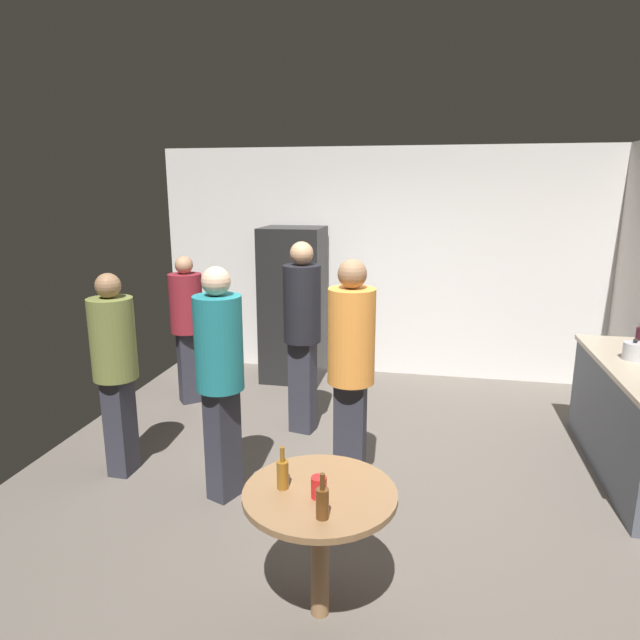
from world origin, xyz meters
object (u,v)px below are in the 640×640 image
(person_in_orange_shirt, at_px, (351,360))
(person_in_black_shirt, at_px, (302,323))
(refrigerator, at_px, (294,305))
(person_in_olive_shirt, at_px, (115,360))
(foreground_table, at_px, (320,509))
(plastic_cup_red, at_px, (319,487))
(wine_bottle_on_counter, at_px, (640,339))
(beer_bottle_brown, at_px, (322,502))
(person_in_maroon_shirt, at_px, (187,319))
(beer_bottle_amber, at_px, (283,473))
(person_in_teal_shirt, at_px, (220,367))
(kettle, at_px, (635,351))

(person_in_orange_shirt, bearing_deg, person_in_black_shirt, -145.36)
(refrigerator, relative_size, person_in_olive_shirt, 1.11)
(foreground_table, xyz_separation_m, plastic_cup_red, (0.01, -0.06, 0.16))
(wine_bottle_on_counter, bearing_deg, beer_bottle_brown, -130.09)
(person_in_black_shirt, relative_size, person_in_orange_shirt, 1.01)
(person_in_maroon_shirt, xyz_separation_m, person_in_black_shirt, (1.34, -0.48, 0.14))
(wine_bottle_on_counter, xyz_separation_m, beer_bottle_brown, (-2.18, -2.59, -0.20))
(wine_bottle_on_counter, distance_m, person_in_maroon_shirt, 4.21)
(beer_bottle_amber, xyz_separation_m, beer_bottle_brown, (0.25, -0.22, 0.00))
(person_in_black_shirt, bearing_deg, beer_bottle_brown, 27.28)
(person_in_orange_shirt, height_order, person_in_teal_shirt, person_in_orange_shirt)
(person_in_olive_shirt, bearing_deg, person_in_teal_shirt, -9.41)
(person_in_olive_shirt, bearing_deg, person_in_black_shirt, 41.71)
(kettle, bearing_deg, refrigerator, 154.51)
(kettle, relative_size, person_in_orange_shirt, 0.14)
(wine_bottle_on_counter, bearing_deg, refrigerator, 158.14)
(kettle, xyz_separation_m, wine_bottle_on_counter, (0.10, 0.20, 0.05))
(person_in_olive_shirt, bearing_deg, wine_bottle_on_counter, 17.44)
(refrigerator, bearing_deg, person_in_orange_shirt, -66.89)
(beer_bottle_brown, bearing_deg, kettle, 48.94)
(person_in_maroon_shirt, bearing_deg, refrigerator, 96.78)
(person_in_olive_shirt, bearing_deg, foreground_table, -31.18)
(beer_bottle_amber, xyz_separation_m, plastic_cup_red, (0.20, -0.05, -0.03))
(foreground_table, relative_size, person_in_black_shirt, 0.45)
(refrigerator, xyz_separation_m, kettle, (3.19, -1.52, 0.07))
(plastic_cup_red, bearing_deg, person_in_teal_shirt, 131.07)
(kettle, height_order, person_in_orange_shirt, person_in_orange_shirt)
(kettle, relative_size, wine_bottle_on_counter, 0.79)
(beer_bottle_amber, relative_size, beer_bottle_brown, 1.00)
(beer_bottle_brown, xyz_separation_m, person_in_orange_shirt, (-0.08, 1.51, 0.22))
(beer_bottle_brown, relative_size, person_in_teal_shirt, 0.13)
(foreground_table, distance_m, person_in_maroon_shirt, 3.36)
(person_in_maroon_shirt, distance_m, person_in_teal_shirt, 2.00)
(wine_bottle_on_counter, relative_size, plastic_cup_red, 2.82)
(wine_bottle_on_counter, bearing_deg, person_in_orange_shirt, -154.41)
(wine_bottle_on_counter, xyz_separation_m, person_in_orange_shirt, (-2.26, -1.08, 0.02))
(refrigerator, distance_m, person_in_black_shirt, 1.51)
(plastic_cup_red, relative_size, person_in_maroon_shirt, 0.07)
(plastic_cup_red, distance_m, person_in_olive_shirt, 2.25)
(beer_bottle_amber, height_order, person_in_black_shirt, person_in_black_shirt)
(beer_bottle_amber, bearing_deg, wine_bottle_on_counter, 44.23)
(foreground_table, bearing_deg, plastic_cup_red, -83.96)
(beer_bottle_amber, distance_m, person_in_orange_shirt, 1.31)
(person_in_black_shirt, height_order, person_in_olive_shirt, person_in_black_shirt)
(person_in_black_shirt, bearing_deg, wine_bottle_on_counter, 104.48)
(plastic_cup_red, bearing_deg, kettle, 46.09)
(beer_bottle_brown, height_order, person_in_teal_shirt, person_in_teal_shirt)
(beer_bottle_brown, height_order, person_in_black_shirt, person_in_black_shirt)
(beer_bottle_amber, bearing_deg, plastic_cup_red, -13.84)
(wine_bottle_on_counter, xyz_separation_m, person_in_maroon_shirt, (-4.19, 0.36, -0.11))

